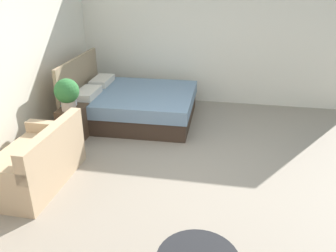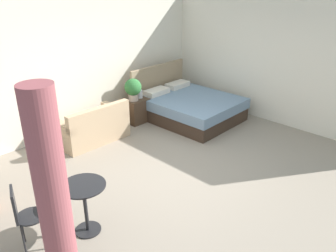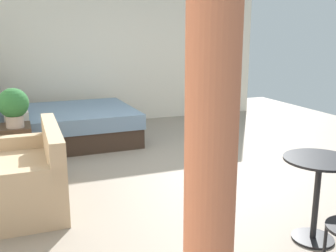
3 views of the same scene
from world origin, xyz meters
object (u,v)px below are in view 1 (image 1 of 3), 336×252
couch (35,163)px  nightstand (74,124)px  potted_plant (67,93)px  vase (73,99)px  bed (131,104)px

couch → nightstand: couch is taller
couch → potted_plant: (1.18, 0.06, 0.56)m
couch → vase: bearing=3.8°
bed → vase: bed is taller
bed → potted_plant: bearing=148.3°
bed → nightstand: 1.20m
nightstand → bed: bearing=-34.2°
potted_plant → vase: (0.22, 0.03, -0.19)m
nightstand → potted_plant: bearing=-179.4°
couch → potted_plant: potted_plant is taller
bed → nightstand: bed is taller
couch → nightstand: size_ratio=2.54×
nightstand → potted_plant: 0.57m
bed → nightstand: size_ratio=3.96×
couch → vase: couch is taller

